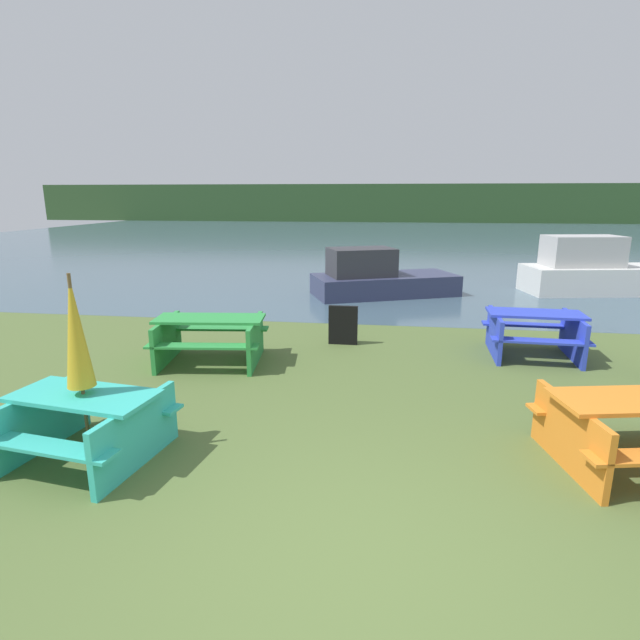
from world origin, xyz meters
name	(u,v)px	position (x,y,z in m)	size (l,w,h in m)	color
ground_plane	(358,565)	(0.00, 0.00, 0.00)	(60.00, 60.00, 0.00)	#516633
water	(388,236)	(0.00, 32.40, 0.00)	(60.00, 50.00, 0.00)	#425B6B
far_treeline	(390,203)	(0.00, 52.40, 2.00)	(80.00, 1.60, 4.00)	#284723
picnic_table_teal	(86,420)	(-2.99, 1.24, 0.44)	(1.70, 1.58, 0.74)	#33B7A8
picnic_table_green	(211,335)	(-2.79, 4.49, 0.48)	(1.93, 1.57, 0.79)	green
picnic_table_blue	(534,330)	(2.72, 5.59, 0.47)	(1.65, 1.45, 0.80)	blue
umbrella_gold	(76,332)	(-2.99, 1.24, 1.41)	(0.29, 0.29, 2.02)	brown
boat	(378,278)	(-0.14, 10.82, 0.49)	(4.34, 3.07, 1.36)	#333856
boat_second	(601,272)	(6.29, 12.13, 0.60)	(4.92, 2.35, 1.66)	silver
signboard	(343,325)	(-0.67, 5.86, 0.38)	(0.55, 0.08, 0.75)	black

